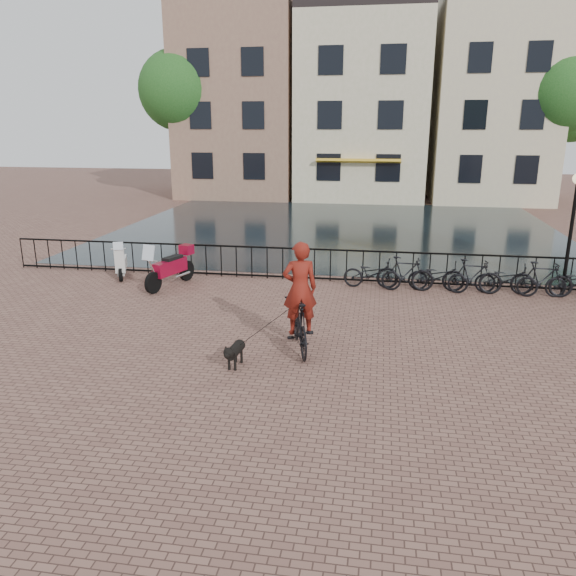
% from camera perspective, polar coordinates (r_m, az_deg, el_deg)
% --- Properties ---
extents(ground, '(100.00, 100.00, 0.00)m').
position_cam_1_polar(ground, '(10.23, -2.81, -11.19)').
color(ground, brown).
rests_on(ground, ground).
extents(canal_water, '(20.00, 20.00, 0.00)m').
position_cam_1_polar(canal_water, '(26.65, 5.08, 6.09)').
color(canal_water, black).
rests_on(canal_water, ground).
extents(railing, '(20.00, 0.05, 1.02)m').
position_cam_1_polar(railing, '(17.49, 2.69, 2.37)').
color(railing, black).
rests_on(railing, ground).
extents(canal_house_left, '(7.50, 9.00, 12.80)m').
position_cam_1_polar(canal_house_left, '(40.02, -4.49, 18.73)').
color(canal_house_left, '#825A4B').
rests_on(canal_house_left, ground).
extents(canal_house_mid, '(8.00, 9.50, 11.80)m').
position_cam_1_polar(canal_house_mid, '(38.89, 7.65, 17.97)').
color(canal_house_mid, '#C0BB91').
rests_on(canal_house_mid, ground).
extents(canal_house_right, '(7.00, 9.00, 13.30)m').
position_cam_1_polar(canal_house_right, '(39.44, 20.01, 18.24)').
color(canal_house_right, beige).
rests_on(canal_house_right, ground).
extents(tree_far_left, '(5.04, 5.04, 9.27)m').
position_cam_1_polar(tree_far_left, '(38.18, -11.04, 19.10)').
color(tree_far_left, black).
rests_on(tree_far_left, ground).
extents(tree_far_right, '(4.76, 4.76, 8.76)m').
position_cam_1_polar(tree_far_right, '(37.26, 26.32, 17.27)').
color(tree_far_right, black).
rests_on(tree_far_right, ground).
extents(lamp_post, '(0.30, 0.30, 3.45)m').
position_cam_1_polar(lamp_post, '(17.42, 27.02, 6.85)').
color(lamp_post, black).
rests_on(lamp_post, ground).
extents(cyclist, '(1.13, 2.13, 2.80)m').
position_cam_1_polar(cyclist, '(11.90, 1.21, -1.57)').
color(cyclist, black).
rests_on(cyclist, ground).
extents(dog, '(0.36, 0.86, 0.57)m').
position_cam_1_polar(dog, '(11.42, -5.38, -6.61)').
color(dog, black).
rests_on(dog, ground).
extents(motorcycle, '(1.10, 2.12, 1.48)m').
position_cam_1_polar(motorcycle, '(17.11, -11.92, 2.52)').
color(motorcycle, maroon).
rests_on(motorcycle, ground).
extents(scooter, '(0.88, 1.44, 1.29)m').
position_cam_1_polar(scooter, '(18.62, -16.61, 3.01)').
color(scooter, silver).
rests_on(scooter, ground).
extents(parked_bike_0, '(1.78, 0.84, 0.90)m').
position_cam_1_polar(parked_bike_0, '(16.81, 8.55, 1.44)').
color(parked_bike_0, black).
rests_on(parked_bike_0, ground).
extents(parked_bike_1, '(1.70, 0.64, 1.00)m').
position_cam_1_polar(parked_bike_1, '(16.81, 11.79, 1.45)').
color(parked_bike_1, black).
rests_on(parked_bike_1, ground).
extents(parked_bike_2, '(1.78, 0.82, 0.90)m').
position_cam_1_polar(parked_bike_2, '(16.90, 15.00, 1.13)').
color(parked_bike_2, black).
rests_on(parked_bike_2, ground).
extents(parked_bike_3, '(1.70, 0.62, 1.00)m').
position_cam_1_polar(parked_bike_3, '(17.01, 18.20, 1.14)').
color(parked_bike_3, black).
rests_on(parked_bike_3, ground).
extents(parked_bike_4, '(1.79, 0.89, 0.90)m').
position_cam_1_polar(parked_bike_4, '(17.19, 21.31, 0.82)').
color(parked_bike_4, black).
rests_on(parked_bike_4, ground).
extents(parked_bike_5, '(1.70, 0.64, 1.00)m').
position_cam_1_polar(parked_bike_5, '(17.41, 24.38, 0.82)').
color(parked_bike_5, black).
rests_on(parked_bike_5, ground).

